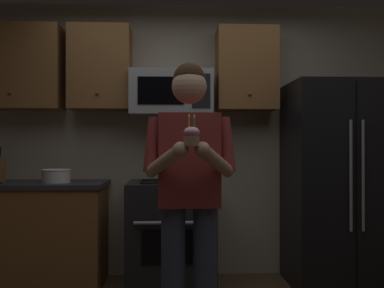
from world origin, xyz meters
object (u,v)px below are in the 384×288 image
object	(u,v)px
person	(189,185)
cupcake	(192,136)
bowl_large_white	(56,175)
oven_range	(171,234)
refrigerator	(339,184)
microwave	(171,93)

from	to	relation	value
person	cupcake	xyz separation A→B (m)	(0.00, -0.33, 0.30)
person	bowl_large_white	bearing A→B (deg)	134.62
oven_range	refrigerator	bearing A→B (deg)	-1.50
person	refrigerator	bearing A→B (deg)	38.91
microwave	person	size ratio (longest dim) A/B	0.42
cupcake	person	bearing A→B (deg)	90.00
bowl_large_white	oven_range	bearing A→B (deg)	1.53
cupcake	refrigerator	bearing A→B (deg)	46.25
oven_range	person	bearing A→B (deg)	-84.30
microwave	person	world-z (taller)	microwave
oven_range	bowl_large_white	size ratio (longest dim) A/B	3.71
oven_range	bowl_large_white	xyz separation A→B (m)	(-1.00, -0.03, 0.52)
microwave	cupcake	world-z (taller)	microwave
oven_range	person	distance (m)	1.28
refrigerator	person	bearing A→B (deg)	-141.09
oven_range	cupcake	bearing A→B (deg)	-85.55
refrigerator	bowl_large_white	size ratio (longest dim) A/B	7.16
microwave	bowl_large_white	xyz separation A→B (m)	(-1.00, -0.15, -0.74)
refrigerator	bowl_large_white	xyz separation A→B (m)	(-2.50, 0.01, 0.08)
microwave	bowl_large_white	world-z (taller)	microwave
bowl_large_white	person	size ratio (longest dim) A/B	0.14
bowl_large_white	cupcake	xyz separation A→B (m)	(1.12, -1.46, 0.31)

